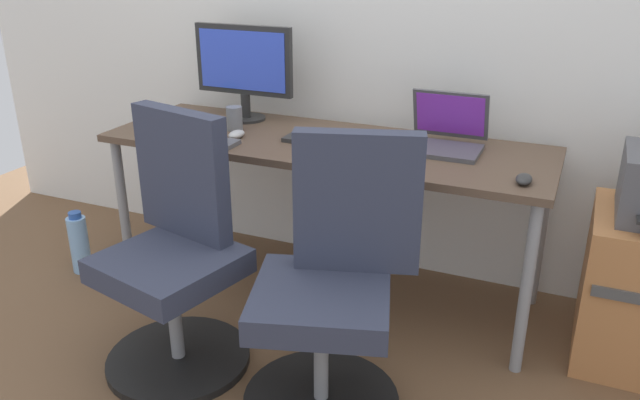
% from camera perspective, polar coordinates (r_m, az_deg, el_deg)
% --- Properties ---
extents(ground_plane, '(5.28, 5.28, 0.00)m').
position_cam_1_polar(ground_plane, '(2.96, 0.39, -7.99)').
color(ground_plane, brown).
extents(desk, '(1.88, 0.62, 0.71)m').
position_cam_1_polar(desk, '(2.69, 0.42, 4.07)').
color(desk, brown).
rests_on(desk, ground).
extents(office_chair_left, '(0.54, 0.54, 0.94)m').
position_cam_1_polar(office_chair_left, '(2.39, -12.80, -4.90)').
color(office_chair_left, black).
rests_on(office_chair_left, ground).
extents(office_chair_right, '(0.55, 0.55, 0.94)m').
position_cam_1_polar(office_chair_right, '(2.12, 1.22, -8.12)').
color(office_chair_right, black).
rests_on(office_chair_right, ground).
extents(water_bottle_on_floor, '(0.09, 0.09, 0.31)m').
position_cam_1_polar(water_bottle_on_floor, '(3.26, -20.80, -3.66)').
color(water_bottle_on_floor, '#8CBFF2').
rests_on(water_bottle_on_floor, ground).
extents(desktop_monitor, '(0.48, 0.18, 0.43)m').
position_cam_1_polar(desktop_monitor, '(2.97, -6.86, 11.86)').
color(desktop_monitor, '#262626').
rests_on(desktop_monitor, desk).
extents(open_laptop, '(0.31, 0.29, 0.22)m').
position_cam_1_polar(open_laptop, '(2.62, 11.12, 5.75)').
color(open_laptop, '#4C4C51').
rests_on(open_laptop, desk).
extents(keyboard_by_monitor, '(0.34, 0.12, 0.02)m').
position_cam_1_polar(keyboard_by_monitor, '(2.70, -10.85, 5.26)').
color(keyboard_by_monitor, '#515156').
rests_on(keyboard_by_monitor, desk).
extents(keyboard_by_laptop, '(0.34, 0.12, 0.02)m').
position_cam_1_polar(keyboard_by_laptop, '(2.64, 0.39, 5.31)').
color(keyboard_by_laptop, '#2D2D2D').
rests_on(keyboard_by_laptop, desk).
extents(mouse_by_monitor, '(0.06, 0.10, 0.03)m').
position_cam_1_polar(mouse_by_monitor, '(2.73, -7.50, 5.87)').
color(mouse_by_monitor, '#B7B7B7').
rests_on(mouse_by_monitor, desk).
extents(mouse_by_laptop, '(0.06, 0.10, 0.03)m').
position_cam_1_polar(mouse_by_laptop, '(2.30, 17.83, 1.80)').
color(mouse_by_laptop, '#2D2D2D').
rests_on(mouse_by_laptop, desk).
extents(coffee_mug, '(0.08, 0.08, 0.09)m').
position_cam_1_polar(coffee_mug, '(2.90, -14.08, 6.96)').
color(coffee_mug, green).
rests_on(coffee_mug, desk).
extents(pen_cup, '(0.07, 0.07, 0.10)m').
position_cam_1_polar(pen_cup, '(2.84, -7.69, 7.26)').
color(pen_cup, slate).
rests_on(pen_cup, desk).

